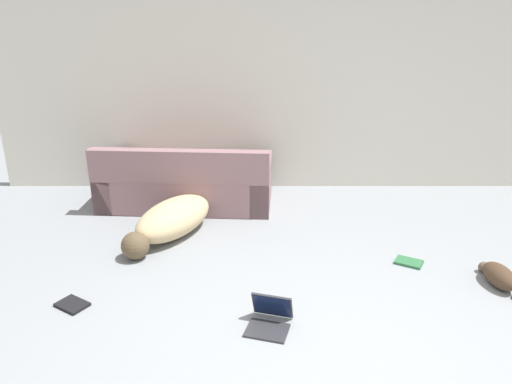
% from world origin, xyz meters
% --- Properties ---
extents(ground_plane, '(20.00, 20.00, 0.00)m').
position_xyz_m(ground_plane, '(0.00, 0.00, 0.00)').
color(ground_plane, gray).
extents(wall_back, '(7.17, 0.06, 2.47)m').
position_xyz_m(wall_back, '(0.00, 3.46, 1.23)').
color(wall_back, beige).
rests_on(wall_back, ground_plane).
extents(couch, '(1.93, 0.98, 0.73)m').
position_xyz_m(couch, '(-1.29, 2.83, 0.24)').
color(couch, gray).
rests_on(couch, ground_plane).
extents(dog, '(0.90, 1.35, 0.35)m').
position_xyz_m(dog, '(-1.34, 2.00, 0.17)').
color(dog, tan).
rests_on(dog, ground_plane).
extents(cat, '(0.24, 0.54, 0.17)m').
position_xyz_m(cat, '(1.44, 1.09, 0.08)').
color(cat, '#473323').
rests_on(cat, ground_plane).
extents(laptop_open, '(0.36, 0.37, 0.22)m').
position_xyz_m(laptop_open, '(-0.41, 0.56, 0.07)').
color(laptop_open, '#2D2D33').
rests_on(laptop_open, ground_plane).
extents(book_black, '(0.28, 0.26, 0.02)m').
position_xyz_m(book_black, '(-1.89, 0.79, 0.01)').
color(book_black, black).
rests_on(book_black, ground_plane).
extents(book_green, '(0.27, 0.25, 0.02)m').
position_xyz_m(book_green, '(0.83, 1.45, 0.01)').
color(book_green, '#2D663D').
rests_on(book_green, ground_plane).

